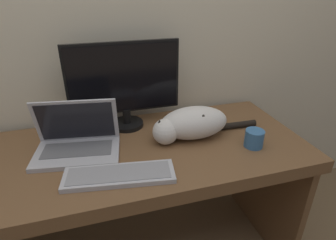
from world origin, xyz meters
The scene contains 6 objects.
desk centered at (0.00, 0.33, 0.57)m, with size 1.51×0.66×0.72m.
monitor centered at (-0.01, 0.55, 0.94)m, with size 0.54×0.16×0.42m.
laptop centered at (-0.25, 0.37, 0.76)m, with size 0.38×0.27×0.23m.
external_keyboard centered at (-0.11, 0.14, 0.73)m, with size 0.43×0.19×0.02m.
cat centered at (0.25, 0.35, 0.79)m, with size 0.54×0.18×0.15m.
coffee_mug centered at (0.49, 0.20, 0.76)m, with size 0.08×0.08×0.08m.
Camera 1 is at (-0.17, -0.72, 1.38)m, focal length 30.00 mm.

